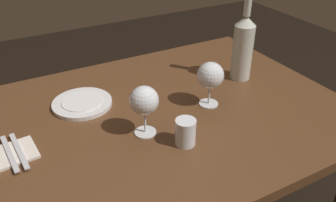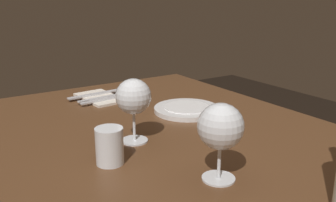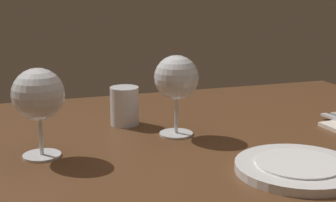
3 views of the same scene
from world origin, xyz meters
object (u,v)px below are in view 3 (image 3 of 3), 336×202
at_px(water_tumbler, 125,108).
at_px(dinner_plate, 298,168).
at_px(wine_glass_right, 38,96).
at_px(wine_glass_left, 176,79).

distance_m(water_tumbler, dinner_plate, 0.40).
bearing_deg(dinner_plate, wine_glass_right, 152.31).
height_order(wine_glass_left, water_tumbler, wine_glass_left).
bearing_deg(wine_glass_right, dinner_plate, -27.69).
bearing_deg(water_tumbler, wine_glass_right, -140.94).
bearing_deg(wine_glass_left, wine_glass_right, -170.00).
relative_size(wine_glass_left, water_tumbler, 1.97).
bearing_deg(dinner_plate, wine_glass_left, 116.11).
xyz_separation_m(wine_glass_left, wine_glass_right, (-0.26, -0.05, -0.00)).
bearing_deg(wine_glass_right, water_tumbler, 39.06).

